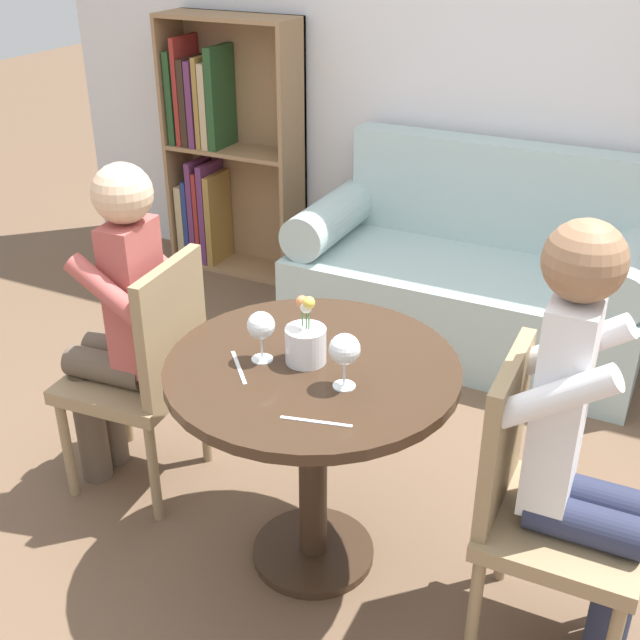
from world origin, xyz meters
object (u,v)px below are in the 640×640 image
at_px(wine_glass_left, 261,327).
at_px(flower_vase, 306,342).
at_px(person_left, 119,325).
at_px(wine_glass_right, 345,350).
at_px(chair_left, 147,367).
at_px(bookshelf_left, 220,151).
at_px(couch, 470,280).
at_px(person_right, 584,451).
at_px(chair_right, 540,499).

height_order(wine_glass_left, flower_vase, flower_vase).
relative_size(person_left, wine_glass_right, 7.51).
relative_size(chair_left, person_left, 0.74).
bearing_deg(flower_vase, bookshelf_left, 128.50).
distance_m(bookshelf_left, wine_glass_right, 2.64).
bearing_deg(couch, person_left, -115.97).
xyz_separation_m(couch, wine_glass_right, (0.13, -1.74, 0.54)).
xyz_separation_m(couch, chair_left, (-0.69, -1.59, 0.18)).
xyz_separation_m(person_right, wine_glass_right, (-0.64, -0.07, 0.17)).
distance_m(person_left, wine_glass_left, 0.68).
bearing_deg(bookshelf_left, chair_right, -40.74).
distance_m(couch, chair_right, 1.82).
distance_m(couch, flower_vase, 1.74).
bearing_deg(wine_glass_right, chair_right, 7.26).
distance_m(person_left, flower_vase, 0.77).
bearing_deg(person_left, wine_glass_right, 76.17).
height_order(wine_glass_right, flower_vase, flower_vase).
xyz_separation_m(chair_right, person_left, (-1.47, 0.07, 0.15)).
relative_size(chair_left, person_right, 0.69).
xyz_separation_m(wine_glass_right, flower_vase, (-0.16, 0.08, -0.05)).
distance_m(bookshelf_left, chair_right, 2.98).
bearing_deg(bookshelf_left, wine_glass_left, -54.39).
distance_m(chair_right, person_left, 1.48).
height_order(chair_left, person_left, person_left).
bearing_deg(chair_left, chair_right, 81.58).
height_order(person_right, wine_glass_left, person_right).
bearing_deg(person_left, chair_right, 82.30).
bearing_deg(couch, wine_glass_left, -94.72).
distance_m(person_left, person_right, 1.56).
relative_size(couch, person_left, 1.34).
bearing_deg(person_right, wine_glass_left, 91.84).
xyz_separation_m(chair_left, chair_right, (1.38, -0.09, 0.00)).
bearing_deg(bookshelf_left, couch, -9.62).
height_order(chair_right, person_left, person_left).
relative_size(bookshelf_left, chair_right, 1.57).
bearing_deg(person_left, chair_left, 93.13).
xyz_separation_m(couch, flower_vase, (-0.02, -1.67, 0.49)).
distance_m(chair_right, wine_glass_right, 0.66).
bearing_deg(flower_vase, couch, 89.18).
distance_m(wine_glass_left, flower_vase, 0.14).
bearing_deg(wine_glass_left, flower_vase, 22.85).
height_order(person_right, wine_glass_right, person_right).
bearing_deg(bookshelf_left, flower_vase, -51.50).
relative_size(couch, wine_glass_right, 10.10).
bearing_deg(chair_right, bookshelf_left, 48.10).
height_order(couch, person_left, person_left).
xyz_separation_m(chair_left, person_right, (1.46, -0.08, 0.19)).
bearing_deg(chair_right, wine_glass_left, 91.95).
bearing_deg(person_right, wine_glass_right, 95.38).
bearing_deg(bookshelf_left, wine_glass_right, -49.83).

